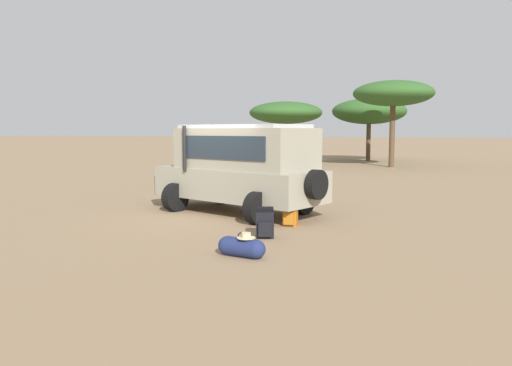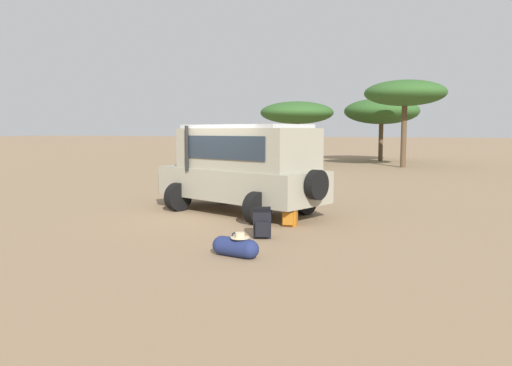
{
  "view_description": "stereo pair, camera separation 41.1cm",
  "coord_description": "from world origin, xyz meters",
  "px_view_note": "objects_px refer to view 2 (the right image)",
  "views": [
    {
      "loc": [
        5.24,
        -12.28,
        2.28
      ],
      "look_at": [
        1.28,
        -0.81,
        1.0
      ],
      "focal_mm": 35.0,
      "sensor_mm": 36.0,
      "label": 1
    },
    {
      "loc": [
        5.63,
        -12.14,
        2.28
      ],
      "look_at": [
        1.28,
        -0.81,
        1.0
      ],
      "focal_mm": 35.0,
      "sensor_mm": 36.0,
      "label": 2
    }
  ],
  "objects_px": {
    "safari_vehicle": "(243,166)",
    "backpack_beside_front_wheel": "(262,223)",
    "backpack_cluster_center": "(290,214)",
    "acacia_tree_left_mid": "(382,111)",
    "acacia_tree_far_left": "(297,113)",
    "acacia_tree_centre_back": "(405,94)",
    "duffel_bag_low_black_case": "(236,247)"
  },
  "relations": [
    {
      "from": "safari_vehicle",
      "to": "acacia_tree_left_mid",
      "type": "height_order",
      "value": "acacia_tree_left_mid"
    },
    {
      "from": "duffel_bag_low_black_case",
      "to": "acacia_tree_centre_back",
      "type": "xyz_separation_m",
      "value": [
        0.97,
        23.86,
        4.34
      ]
    },
    {
      "from": "acacia_tree_left_mid",
      "to": "acacia_tree_centre_back",
      "type": "bearing_deg",
      "value": -71.0
    },
    {
      "from": "acacia_tree_left_mid",
      "to": "duffel_bag_low_black_case",
      "type": "bearing_deg",
      "value": -87.79
    },
    {
      "from": "backpack_beside_front_wheel",
      "to": "acacia_tree_far_left",
      "type": "height_order",
      "value": "acacia_tree_far_left"
    },
    {
      "from": "safari_vehicle",
      "to": "acacia_tree_centre_back",
      "type": "distance_m",
      "value": 19.82
    },
    {
      "from": "backpack_cluster_center",
      "to": "duffel_bag_low_black_case",
      "type": "bearing_deg",
      "value": -90.96
    },
    {
      "from": "acacia_tree_centre_back",
      "to": "acacia_tree_far_left",
      "type": "bearing_deg",
      "value": 173.23
    },
    {
      "from": "safari_vehicle",
      "to": "acacia_tree_centre_back",
      "type": "height_order",
      "value": "acacia_tree_centre_back"
    },
    {
      "from": "backpack_cluster_center",
      "to": "acacia_tree_left_mid",
      "type": "xyz_separation_m",
      "value": [
        -1.21,
        26.89,
        3.39
      ]
    },
    {
      "from": "backpack_cluster_center",
      "to": "acacia_tree_left_mid",
      "type": "distance_m",
      "value": 27.13
    },
    {
      "from": "safari_vehicle",
      "to": "duffel_bag_low_black_case",
      "type": "distance_m",
      "value": 4.93
    },
    {
      "from": "acacia_tree_far_left",
      "to": "acacia_tree_centre_back",
      "type": "distance_m",
      "value": 7.22
    },
    {
      "from": "backpack_beside_front_wheel",
      "to": "acacia_tree_centre_back",
      "type": "distance_m",
      "value": 22.59
    },
    {
      "from": "duffel_bag_low_black_case",
      "to": "acacia_tree_left_mid",
      "type": "xyz_separation_m",
      "value": [
        -1.16,
        30.05,
        3.5
      ]
    },
    {
      "from": "safari_vehicle",
      "to": "backpack_beside_front_wheel",
      "type": "relative_size",
      "value": 8.39
    },
    {
      "from": "backpack_beside_front_wheel",
      "to": "duffel_bag_low_black_case",
      "type": "distance_m",
      "value": 1.7
    },
    {
      "from": "acacia_tree_left_mid",
      "to": "acacia_tree_centre_back",
      "type": "height_order",
      "value": "acacia_tree_centre_back"
    },
    {
      "from": "backpack_cluster_center",
      "to": "backpack_beside_front_wheel",
      "type": "bearing_deg",
      "value": -96.26
    },
    {
      "from": "acacia_tree_far_left",
      "to": "acacia_tree_left_mid",
      "type": "height_order",
      "value": "acacia_tree_left_mid"
    },
    {
      "from": "backpack_beside_front_wheel",
      "to": "acacia_tree_far_left",
      "type": "relative_size",
      "value": 0.12
    },
    {
      "from": "acacia_tree_far_left",
      "to": "backpack_beside_front_wheel",
      "type": "bearing_deg",
      "value": -75.36
    },
    {
      "from": "backpack_cluster_center",
      "to": "acacia_tree_centre_back",
      "type": "xyz_separation_m",
      "value": [
        0.92,
        20.7,
        4.23
      ]
    },
    {
      "from": "backpack_cluster_center",
      "to": "acacia_tree_far_left",
      "type": "distance_m",
      "value": 22.63
    },
    {
      "from": "safari_vehicle",
      "to": "acacia_tree_far_left",
      "type": "xyz_separation_m",
      "value": [
        -4.4,
        20.21,
        2.16
      ]
    },
    {
      "from": "backpack_cluster_center",
      "to": "acacia_tree_left_mid",
      "type": "relative_size",
      "value": 0.1
    },
    {
      "from": "backpack_beside_front_wheel",
      "to": "acacia_tree_left_mid",
      "type": "relative_size",
      "value": 0.11
    },
    {
      "from": "duffel_bag_low_black_case",
      "to": "acacia_tree_far_left",
      "type": "relative_size",
      "value": 0.18
    },
    {
      "from": "acacia_tree_far_left",
      "to": "acacia_tree_centre_back",
      "type": "bearing_deg",
      "value": -6.77
    },
    {
      "from": "duffel_bag_low_black_case",
      "to": "acacia_tree_far_left",
      "type": "bearing_deg",
      "value": 103.92
    },
    {
      "from": "safari_vehicle",
      "to": "acacia_tree_far_left",
      "type": "bearing_deg",
      "value": 102.29
    },
    {
      "from": "backpack_beside_front_wheel",
      "to": "duffel_bag_low_black_case",
      "type": "relative_size",
      "value": 0.68
    }
  ]
}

